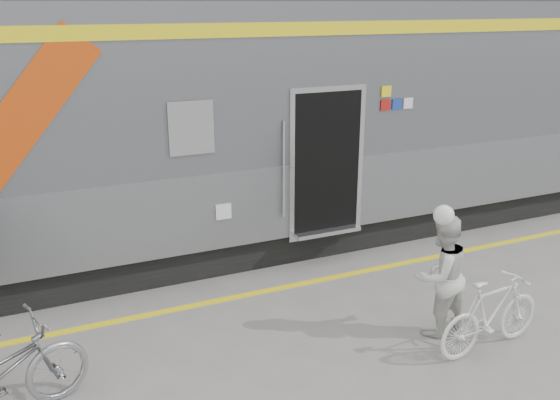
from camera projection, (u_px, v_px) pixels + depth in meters
ground at (285, 393)px, 6.04m from camera, size 90.00×90.00×0.00m
train at (152, 123)px, 8.91m from camera, size 24.00×3.17×4.10m
safety_strip at (219, 301)px, 7.90m from camera, size 24.00×0.12×0.01m
woman at (441, 276)px, 6.94m from camera, size 0.77×0.62×1.48m
bicycle_right at (491, 314)px, 6.67m from camera, size 1.53×0.55×0.90m
helmet_woman at (447, 206)px, 6.66m from camera, size 0.24×0.24×0.24m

